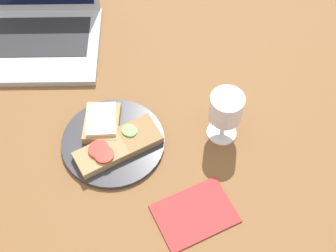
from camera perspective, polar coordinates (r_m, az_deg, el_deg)
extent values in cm
cube|color=brown|center=(107.88, -2.47, -0.98)|extent=(140.00, 140.00, 3.00)
cylinder|color=#333338|center=(104.93, -6.69, -1.95)|extent=(22.98, 22.98, 1.10)
cube|color=#A88456|center=(106.11, -8.04, 0.37)|extent=(8.23, 10.51, 2.08)
cube|color=#F4EAB7|center=(104.88, -8.13, 0.83)|extent=(6.90, 8.85, 0.93)
cube|color=#A88456|center=(101.71, -8.15, -3.55)|extent=(12.65, 10.89, 1.99)
cylinder|color=red|center=(100.13, -7.77, -3.52)|extent=(4.14, 4.14, 0.64)
cylinder|color=red|center=(100.99, -8.45, -2.84)|extent=(4.47, 4.47, 0.65)
cube|color=#937047|center=(103.31, -4.10, -1.39)|extent=(13.02, 11.68, 1.96)
cylinder|color=#6BB74C|center=(102.86, -4.61, -0.64)|extent=(2.96, 2.96, 0.39)
cylinder|color=#6BB74C|center=(102.99, -4.79, -0.52)|extent=(3.07, 3.07, 0.43)
cylinder|color=white|center=(106.64, 6.58, -0.83)|extent=(6.63, 6.63, 0.40)
cylinder|color=white|center=(103.87, 6.75, 0.17)|extent=(1.06, 1.06, 6.25)
cylinder|color=white|center=(98.65, 7.11, 2.23)|extent=(7.24, 7.24, 6.55)
cylinder|color=white|center=(99.34, 7.06, 1.94)|extent=(6.66, 6.66, 4.84)
cube|color=#ADAFB5|center=(125.94, -15.29, 9.42)|extent=(30.08, 25.41, 1.67)
cube|color=#232326|center=(126.84, -15.24, 10.46)|extent=(24.66, 13.98, 0.16)
cube|color=#B23333|center=(96.92, 3.29, -10.62)|extent=(18.98, 16.79, 0.40)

